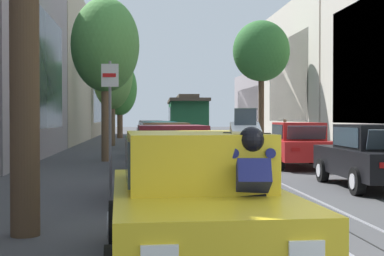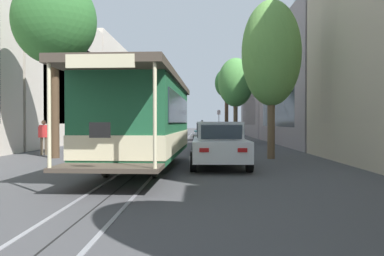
# 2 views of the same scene
# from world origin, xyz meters

# --- Properties ---
(ground_plane) EXTENTS (160.00, 160.00, 0.00)m
(ground_plane) POSITION_xyz_m (0.00, 24.41, 0.00)
(ground_plane) COLOR #424244
(trolley_track_rails) EXTENTS (1.14, 69.03, 0.01)m
(trolley_track_rails) POSITION_xyz_m (0.00, 28.52, 0.00)
(trolley_track_rails) COLOR gray
(trolley_track_rails) RESTS_ON ground
(building_facade_left) EXTENTS (5.58, 60.73, 10.28)m
(building_facade_left) POSITION_xyz_m (-9.67, 29.83, 4.52)
(building_facade_left) COLOR gray
(building_facade_left) RESTS_ON ground
(building_facade_right) EXTENTS (5.64, 60.73, 10.48)m
(building_facade_right) POSITION_xyz_m (9.82, 24.84, 4.75)
(building_facade_right) COLOR beige
(building_facade_right) RESTS_ON ground
(parked_car_yellow_near_left) EXTENTS (2.12, 4.41, 1.58)m
(parked_car_yellow_near_left) POSITION_xyz_m (-2.57, 2.43, 0.80)
(parked_car_yellow_near_left) COLOR gold
(parked_car_yellow_near_left) RESTS_ON ground
(parked_car_maroon_second_left) EXTENTS (2.07, 4.39, 1.58)m
(parked_car_maroon_second_left) POSITION_xyz_m (-2.49, 8.69, 0.80)
(parked_car_maroon_second_left) COLOR maroon
(parked_car_maroon_second_left) RESTS_ON ground
(parked_car_brown_mid_left) EXTENTS (2.03, 4.37, 1.58)m
(parked_car_brown_mid_left) POSITION_xyz_m (-2.36, 14.88, 0.80)
(parked_car_brown_mid_left) COLOR brown
(parked_car_brown_mid_left) RESTS_ON ground
(parked_car_teal_fourth_left) EXTENTS (2.08, 4.40, 1.58)m
(parked_car_teal_fourth_left) POSITION_xyz_m (-2.36, 21.66, 0.80)
(parked_car_teal_fourth_left) COLOR #196B70
(parked_car_teal_fourth_left) RESTS_ON ground
(parked_car_silver_fifth_left) EXTENTS (2.07, 4.39, 1.58)m
(parked_car_silver_fifth_left) POSITION_xyz_m (-2.45, 27.75, 0.80)
(parked_car_silver_fifth_left) COLOR #B7B7BC
(parked_car_silver_fifth_left) RESTS_ON ground
(parked_car_white_sixth_left) EXTENTS (2.02, 4.37, 1.58)m
(parked_car_white_sixth_left) POSITION_xyz_m (-2.56, 34.62, 0.80)
(parked_car_white_sixth_left) COLOR silver
(parked_car_white_sixth_left) RESTS_ON ground
(parked_car_black_near_right) EXTENTS (2.04, 4.38, 1.58)m
(parked_car_black_near_right) POSITION_xyz_m (2.41, 2.96, 0.80)
(parked_car_black_near_right) COLOR black
(parked_car_black_near_right) RESTS_ON ground
(parked_car_black_second_right) EXTENTS (2.09, 4.40, 1.58)m
(parked_car_black_second_right) POSITION_xyz_m (2.57, 9.61, 0.80)
(parked_car_black_second_right) COLOR black
(parked_car_black_second_right) RESTS_ON ground
(parked_car_red_mid_right) EXTENTS (2.13, 4.42, 1.58)m
(parked_car_red_mid_right) POSITION_xyz_m (2.34, 15.60, 0.80)
(parked_car_red_mid_right) COLOR red
(parked_car_red_mid_right) RESTS_ON ground
(street_tree_kerb_left_near) EXTENTS (2.74, 2.20, 7.89)m
(street_tree_kerb_left_near) POSITION_xyz_m (-4.88, 4.62, 6.02)
(street_tree_kerb_left_near) COLOR #4C3826
(street_tree_kerb_left_near) RESTS_ON ground
(street_tree_kerb_left_second) EXTENTS (2.73, 2.64, 6.56)m
(street_tree_kerb_left_second) POSITION_xyz_m (-4.59, 18.96, 4.63)
(street_tree_kerb_left_second) COLOR brown
(street_tree_kerb_left_second) RESTS_ON ground
(street_tree_kerb_left_mid) EXTENTS (2.54, 2.19, 6.81)m
(street_tree_kerb_left_mid) POSITION_xyz_m (-4.94, 31.60, 4.51)
(street_tree_kerb_left_mid) COLOR brown
(street_tree_kerb_left_mid) RESTS_ON ground
(street_tree_kerb_right_near) EXTENTS (3.72, 3.26, 5.98)m
(street_tree_kerb_right_near) POSITION_xyz_m (4.78, 4.13, 4.03)
(street_tree_kerb_right_near) COLOR brown
(street_tree_kerb_right_near) RESTS_ON ground
(street_tree_kerb_right_second) EXTENTS (3.64, 3.13, 7.94)m
(street_tree_kerb_right_second) POSITION_xyz_m (4.47, 31.57, 5.95)
(street_tree_kerb_right_second) COLOR #4C3826
(street_tree_kerb_right_second) RESTS_ON ground
(cable_car_trolley) EXTENTS (2.83, 9.18, 3.28)m
(cable_car_trolley) POSITION_xyz_m (0.00, 35.13, 1.66)
(cable_car_trolley) COLOR #1E5B38
(cable_car_trolley) RESTS_ON ground
(motorcycle_with_rider) EXTENTS (0.55, 1.83, 1.85)m
(motorcycle_with_rider) POSITION_xyz_m (-2.06, 1.81, 0.97)
(motorcycle_with_rider) COLOR black
(motorcycle_with_rider) RESTS_ON ground
(pedestrian_on_left_pavement) EXTENTS (0.55, 0.30, 1.67)m
(pedestrian_on_left_pavement) POSITION_xyz_m (5.62, 30.06, 0.94)
(pedestrian_on_left_pavement) COLOR #4C4233
(pedestrian_on_left_pavement) RESTS_ON ground
(fire_hydrant) EXTENTS (0.40, 0.22, 0.84)m
(fire_hydrant) POSITION_xyz_m (3.96, 9.96, 0.42)
(fire_hydrant) COLOR gold
(fire_hydrant) RESTS_ON ground
(street_sign_post) EXTENTS (0.36, 0.07, 2.94)m
(street_sign_post) POSITION_xyz_m (-3.82, 8.07, 1.82)
(street_sign_post) COLOR slate
(street_sign_post) RESTS_ON ground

